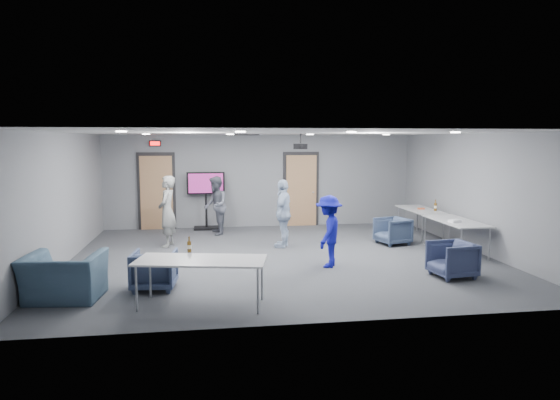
{
  "coord_description": "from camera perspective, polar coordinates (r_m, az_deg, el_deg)",
  "views": [
    {
      "loc": [
        -1.62,
        -10.56,
        2.54
      ],
      "look_at": [
        0.04,
        0.48,
        1.2
      ],
      "focal_mm": 32.0,
      "sensor_mm": 36.0,
      "label": 1
    }
  ],
  "objects": [
    {
      "name": "chair_front_b",
      "position": [
        8.73,
        -23.46,
        -8.09
      ],
      "size": [
        1.25,
        1.12,
        0.75
      ],
      "primitive_type": "imported",
      "rotation": [
        0.0,
        0.0,
        3.03
      ],
      "color": "#3B5266",
      "rests_on": "floor"
    },
    {
      "name": "snack_box",
      "position": [
        13.66,
        15.83,
        -0.95
      ],
      "size": [
        0.17,
        0.12,
        0.04
      ],
      "primitive_type": "cube",
      "rotation": [
        0.0,
        0.0,
        -0.06
      ],
      "color": "#CA5932",
      "rests_on": "table_right_a"
    },
    {
      "name": "tv_stand",
      "position": [
        14.39,
        -8.45,
        0.35
      ],
      "size": [
        1.07,
        0.51,
        1.64
      ],
      "color": "black",
      "rests_on": "floor"
    },
    {
      "name": "floor",
      "position": [
        10.98,
        0.16,
        -6.53
      ],
      "size": [
        9.0,
        9.0,
        0.0
      ],
      "primitive_type": "plane",
      "color": "#36383E",
      "rests_on": "ground"
    },
    {
      "name": "wall_back",
      "position": [
        14.69,
        -2.2,
        2.2
      ],
      "size": [
        9.0,
        0.02,
        2.7
      ],
      "primitive_type": "cube",
      "color": "slate",
      "rests_on": "floor"
    },
    {
      "name": "wall_front",
      "position": [
        6.86,
        5.23,
        -3.18
      ],
      "size": [
        9.0,
        0.02,
        2.7
      ],
      "primitive_type": "cube",
      "color": "slate",
      "rests_on": "floor"
    },
    {
      "name": "downlights",
      "position": [
        10.68,
        0.16,
        7.63
      ],
      "size": [
        6.18,
        3.78,
        0.02
      ],
      "color": "white",
      "rests_on": "ceiling"
    },
    {
      "name": "person_a",
      "position": [
        12.2,
        -12.77,
        -1.28
      ],
      "size": [
        0.52,
        0.69,
        1.7
      ],
      "primitive_type": "imported",
      "rotation": [
        0.0,
        0.0,
        -1.77
      ],
      "color": "gray",
      "rests_on": "floor"
    },
    {
      "name": "person_d",
      "position": [
        10.06,
        5.58,
        -3.58
      ],
      "size": [
        0.9,
        1.08,
        1.45
      ],
      "primitive_type": "imported",
      "rotation": [
        0.0,
        0.0,
        -2.03
      ],
      "color": "#161993",
      "rests_on": "floor"
    },
    {
      "name": "door_right",
      "position": [
        14.85,
        2.43,
        1.15
      ],
      "size": [
        1.06,
        0.17,
        2.24
      ],
      "color": "black",
      "rests_on": "wall_back"
    },
    {
      "name": "hvac_diffuser",
      "position": [
        13.4,
        -3.8,
        7.45
      ],
      "size": [
        0.6,
        0.6,
        0.03
      ],
      "primitive_type": "cube",
      "color": "black",
      "rests_on": "ceiling"
    },
    {
      "name": "wall_right",
      "position": [
        12.26,
        21.44,
        0.8
      ],
      "size": [
        0.02,
        8.0,
        2.7
      ],
      "primitive_type": "cube",
      "color": "slate",
      "rests_on": "floor"
    },
    {
      "name": "person_c",
      "position": [
        11.87,
        0.38,
        -1.53
      ],
      "size": [
        0.75,
        1.03,
        1.62
      ],
      "primitive_type": "imported",
      "rotation": [
        0.0,
        0.0,
        -1.99
      ],
      "color": "#A9BDDA",
      "rests_on": "floor"
    },
    {
      "name": "projector",
      "position": [
        11.56,
        2.38,
        6.17
      ],
      "size": [
        0.37,
        0.35,
        0.35
      ],
      "rotation": [
        0.0,
        0.0,
        -0.24
      ],
      "color": "black",
      "rests_on": "ceiling"
    },
    {
      "name": "table_front_left",
      "position": [
        7.78,
        -9.02,
        -7.0
      ],
      "size": [
        2.1,
        1.2,
        0.73
      ],
      "rotation": [
        0.0,
        0.0,
        -0.2
      ],
      "color": "#AFB2B4",
      "rests_on": "floor"
    },
    {
      "name": "chair_front_a",
      "position": [
        8.88,
        -14.18,
        -7.74
      ],
      "size": [
        0.78,
        0.8,
        0.67
      ],
      "primitive_type": "imported",
      "rotation": [
        0.0,
        0.0,
        3.05
      ],
      "color": "#3C4968",
      "rests_on": "floor"
    },
    {
      "name": "chair_right_a",
      "position": [
        12.54,
        12.73,
        -3.48
      ],
      "size": [
        0.88,
        0.86,
        0.66
      ],
      "primitive_type": "imported",
      "rotation": [
        0.0,
        0.0,
        -1.31
      ],
      "color": "#334059",
      "rests_on": "floor"
    },
    {
      "name": "person_b",
      "position": [
        13.54,
        -7.38,
        -0.63
      ],
      "size": [
        0.64,
        0.8,
        1.58
      ],
      "primitive_type": "imported",
      "rotation": [
        0.0,
        0.0,
        -1.51
      ],
      "color": "#575C69",
      "rests_on": "floor"
    },
    {
      "name": "ceiling",
      "position": [
        10.68,
        0.16,
        7.71
      ],
      "size": [
        9.0,
        9.0,
        0.0
      ],
      "primitive_type": "plane",
      "rotation": [
        3.14,
        0.0,
        0.0
      ],
      "color": "silver",
      "rests_on": "wall_back"
    },
    {
      "name": "bottle_front",
      "position": [
        8.26,
        -10.33,
        -5.25
      ],
      "size": [
        0.07,
        0.07,
        0.26
      ],
      "color": "#58390F",
      "rests_on": "table_front_left"
    },
    {
      "name": "chair_right_c",
      "position": [
        9.87,
        19.06,
        -6.44
      ],
      "size": [
        0.82,
        0.8,
        0.67
      ],
      "primitive_type": "imported",
      "rotation": [
        0.0,
        0.0,
        -1.45
      ],
      "color": "#353D5C",
      "rests_on": "floor"
    },
    {
      "name": "table_right_a",
      "position": [
        13.72,
        15.71,
        -1.19
      ],
      "size": [
        0.72,
        1.73,
        0.73
      ],
      "rotation": [
        0.0,
        0.0,
        1.57
      ],
      "color": "#AFB2B4",
      "rests_on": "floor"
    },
    {
      "name": "table_right_b",
      "position": [
        12.03,
        19.42,
        -2.4
      ],
      "size": [
        0.8,
        1.91,
        0.73
      ],
      "rotation": [
        0.0,
        0.0,
        1.57
      ],
      "color": "#AFB2B4",
      "rests_on": "floor"
    },
    {
      "name": "door_left",
      "position": [
        14.65,
        -13.92,
        0.88
      ],
      "size": [
        1.06,
        0.17,
        2.24
      ],
      "color": "black",
      "rests_on": "wall_back"
    },
    {
      "name": "wrapper",
      "position": [
        11.73,
        19.33,
        -2.28
      ],
      "size": [
        0.28,
        0.23,
        0.06
      ],
      "primitive_type": "cube",
      "rotation": [
        0.0,
        0.0,
        0.29
      ],
      "color": "white",
      "rests_on": "table_right_b"
    },
    {
      "name": "wall_left",
      "position": [
        11.01,
        -23.68,
        0.06
      ],
      "size": [
        0.02,
        8.0,
        2.7
      ],
      "primitive_type": "cube",
      "color": "slate",
      "rests_on": "floor"
    },
    {
      "name": "bottle_right",
      "position": [
        13.46,
        17.34,
        -0.73
      ],
      "size": [
        0.08,
        0.08,
        0.29
      ],
      "color": "#58390F",
      "rests_on": "table_right_a"
    },
    {
      "name": "exit_sign",
      "position": [
        14.56,
        -14.08,
        6.29
      ],
      "size": [
        0.32,
        0.08,
        0.16
      ],
      "color": "black",
      "rests_on": "wall_back"
    }
  ]
}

